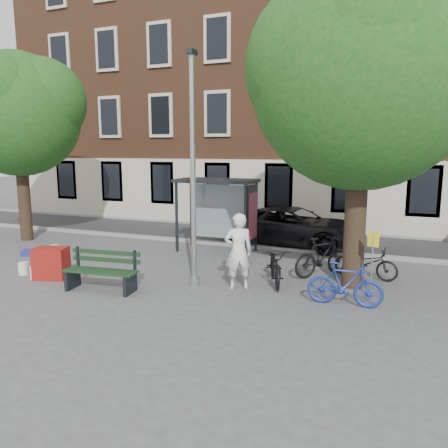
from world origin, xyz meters
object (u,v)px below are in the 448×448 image
painter (238,251)px  bench (102,273)px  bike_b (345,284)px  red_stand (51,263)px  notice_sign (373,252)px  bike_a (366,263)px  lamppost (193,183)px  car_dark (294,226)px  bus_shelter (228,199)px  bike_d (322,257)px  bike_c (275,265)px

painter → bench: size_ratio=1.00×
bike_b → bench: bearing=98.9°
bench → red_stand: bearing=164.0°
notice_sign → bike_a: bearing=117.6°
lamppost → car_dark: 6.49m
bench → red_stand: bench is taller
bus_shelter → bike_a: bearing=-19.2°
lamppost → bike_a: (4.28, 2.40, -2.32)m
painter → car_dark: size_ratio=0.38×
car_dark → notice_sign: 6.09m
notice_sign → bike_b: bearing=-101.6°
red_stand → notice_sign: 8.79m
bus_shelter → bike_d: (3.68, -1.92, -1.33)m
notice_sign → bike_c: bearing=-165.0°
bike_d → red_stand: bearing=64.5°
bus_shelter → bike_a: 5.38m
bike_b → red_stand: 8.10m
painter → bike_b: painter is taller
bus_shelter → bench: bus_shelter is taller
lamppost → bench: (-2.08, -1.24, -2.32)m
painter → bike_b: 2.83m
bike_c → car_dark: car_dark is taller
painter → bench: painter is taller
bench → bike_a: (6.36, 3.64, 0.00)m
bus_shelter → bike_a: size_ratio=1.60×
car_dark → notice_sign: (3.11, -5.22, 0.42)m
painter → bike_c: painter is taller
bike_a → notice_sign: (0.23, -1.61, 0.69)m
bike_a → notice_sign: size_ratio=1.07×
painter → bike_a: (3.08, 2.20, -0.55)m
painter → bike_b: size_ratio=1.16×
painter → notice_sign: painter is taller
painter → bike_b: (2.77, -0.30, -0.49)m
bike_b → car_dark: bearing=21.2°
bike_c → car_dark: bearing=75.8°
bench → painter: bearing=17.3°
bike_d → car_dark: 4.17m
car_dark → bike_c: bearing=-166.5°
car_dark → bus_shelter: bearing=140.0°
car_dark → red_stand: size_ratio=5.88×
lamppost → notice_sign: (4.51, 0.78, -1.63)m
bike_c → red_stand: size_ratio=2.19×
lamppost → notice_sign: size_ratio=3.68×
bike_b → red_stand: (-8.06, -0.80, -0.08)m
red_stand → bike_b: bearing=5.7°
bench → bike_a: bearing=23.4°
car_dark → red_stand: (-5.48, -6.91, -0.28)m
bike_d → notice_sign: notice_sign is taller
lamppost → bike_a: lamppost is taller
painter → bike_d: painter is taller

